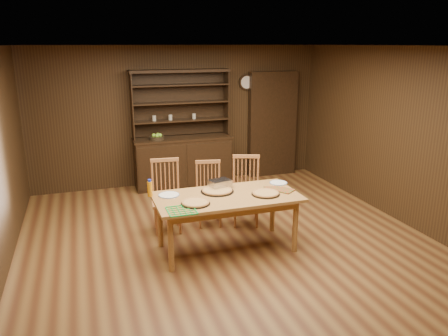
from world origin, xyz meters
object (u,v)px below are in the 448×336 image
object	(u,v)px
dining_table	(227,202)
chair_left	(166,193)
china_hutch	(183,155)
chair_center	(209,191)
juice_bottle	(150,188)
chair_right	(246,188)

from	to	relation	value
dining_table	chair_left	bearing A→B (deg)	124.45
china_hutch	chair_left	bearing A→B (deg)	-109.77
dining_table	chair_center	bearing A→B (deg)	88.41
china_hutch	juice_bottle	distance (m)	2.76
china_hutch	chair_center	world-z (taller)	china_hutch
china_hutch	juice_bottle	xyz separation A→B (m)	(-1.02, -2.56, 0.26)
dining_table	chair_right	bearing A→B (deg)	53.87
china_hutch	juice_bottle	bearing A→B (deg)	-111.69
dining_table	chair_left	size ratio (longest dim) A/B	1.77
chair_center	juice_bottle	size ratio (longest dim) A/B	4.27
chair_right	juice_bottle	distance (m)	1.61
chair_right	dining_table	bearing A→B (deg)	-106.53
chair_left	juice_bottle	xyz separation A→B (m)	(-0.32, -0.62, 0.30)
chair_left	juice_bottle	bearing A→B (deg)	-111.28
china_hutch	dining_table	size ratio (longest dim) A/B	1.17
china_hutch	dining_table	distance (m)	2.84
chair_right	chair_left	bearing A→B (deg)	-166.49
dining_table	china_hutch	bearing A→B (deg)	88.39
chair_center	dining_table	bearing A→B (deg)	-80.55
dining_table	chair_center	size ratio (longest dim) A/B	1.93
dining_table	chair_center	xyz separation A→B (m)	(0.03, 0.92, -0.16)
china_hutch	chair_left	distance (m)	2.06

